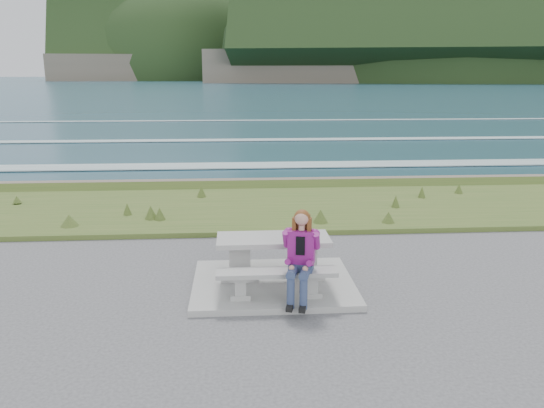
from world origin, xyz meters
name	(u,v)px	position (x,y,z in m)	size (l,w,h in m)	color
concrete_slab	(273,284)	(0.00, 0.00, 0.05)	(2.60, 2.10, 0.10)	#A1A09C
picnic_table	(273,247)	(0.00, 0.00, 0.68)	(1.80, 0.75, 0.75)	#A1A09C
bench_landward	(277,277)	(0.00, -0.70, 0.45)	(1.80, 0.35, 0.45)	#A1A09C
bench_seaward	(270,247)	(0.00, 0.70, 0.45)	(1.80, 0.35, 0.45)	#A1A09C
grass_verge	(259,210)	(0.00, 5.00, 0.00)	(160.00, 4.50, 0.22)	#395821
shore_drop	(255,187)	(0.00, 7.90, 0.00)	(160.00, 0.80, 2.20)	#635A4A
ocean	(245,157)	(0.00, 25.09, -1.74)	(1600.00, 1600.00, 0.09)	#1F4758
headland_range	(485,65)	(190.36, 398.35, 9.92)	(729.83, 363.95, 194.54)	#635A4A
seated_woman	(300,269)	(0.33, -0.83, 0.61)	(0.54, 0.74, 1.37)	navy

